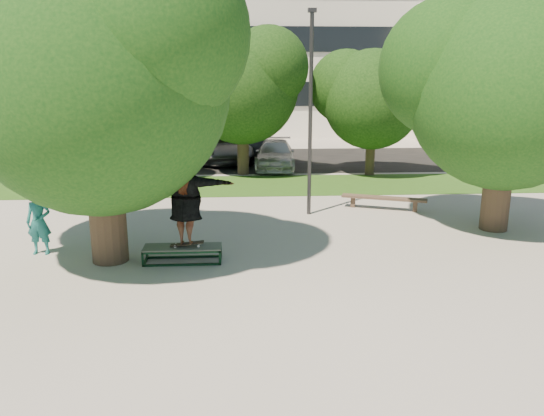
{
  "coord_description": "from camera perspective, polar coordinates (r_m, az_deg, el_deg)",
  "views": [
    {
      "loc": [
        -1.12,
        -11.01,
        4.25
      ],
      "look_at": [
        -0.42,
        0.6,
        1.32
      ],
      "focal_mm": 35.0,
      "sensor_mm": 36.0,
      "label": 1
    }
  ],
  "objects": [
    {
      "name": "skater_rig",
      "position": [
        12.23,
        -9.3,
        0.39
      ],
      "size": [
        2.36,
        0.95,
        1.94
      ],
      "rotation": [
        0.0,
        0.0,
        3.0
      ],
      "color": "white",
      "rests_on": "grind_box"
    },
    {
      "name": "lamppost",
      "position": [
        16.19,
        4.16,
        10.21
      ],
      "size": [
        0.25,
        0.15,
        6.11
      ],
      "color": "#2D2D30",
      "rests_on": "ground"
    },
    {
      "name": "tree_left",
      "position": [
        12.51,
        -18.72,
        14.2
      ],
      "size": [
        6.96,
        5.95,
        7.12
      ],
      "color": "#38281E",
      "rests_on": "ground"
    },
    {
      "name": "car_dark",
      "position": [
        27.26,
        -2.13,
        6.58
      ],
      "size": [
        1.82,
        4.18,
        1.34
      ],
      "primitive_type": "imported",
      "rotation": [
        0.0,
        0.0,
        -0.1
      ],
      "color": "black",
      "rests_on": "asphalt_strip"
    },
    {
      "name": "bg_tree_left",
      "position": [
        22.75,
        -17.72,
        12.19
      ],
      "size": [
        5.28,
        4.51,
        5.77
      ],
      "color": "#38281E",
      "rests_on": "ground"
    },
    {
      "name": "car_silver_b",
      "position": [
        24.83,
        0.33,
        5.77
      ],
      "size": [
        2.11,
        4.5,
        1.27
      ],
      "primitive_type": "imported",
      "rotation": [
        0.0,
        0.0,
        -0.08
      ],
      "color": "#BBBBC0",
      "rests_on": "asphalt_strip"
    },
    {
      "name": "grind_box",
      "position": [
        12.58,
        -9.58,
        -4.91
      ],
      "size": [
        1.8,
        0.6,
        0.38
      ],
      "color": "black",
      "rests_on": "ground"
    },
    {
      "name": "bg_tree_mid",
      "position": [
        23.09,
        -3.43,
        13.54
      ],
      "size": [
        5.76,
        4.92,
        6.24
      ],
      "color": "#38281E",
      "rests_on": "ground"
    },
    {
      "name": "office_building",
      "position": [
        43.16,
        -4.87,
        19.08
      ],
      "size": [
        30.0,
        14.12,
        16.0
      ],
      "color": "silver",
      "rests_on": "ground"
    },
    {
      "name": "ground",
      "position": [
        11.86,
        2.23,
        -6.89
      ],
      "size": [
        120.0,
        120.0,
        0.0
      ],
      "primitive_type": "plane",
      "color": "gray",
      "rests_on": "ground"
    },
    {
      "name": "car_silver_a",
      "position": [
        26.97,
        -8.54,
        6.6
      ],
      "size": [
        2.07,
        4.68,
        1.57
      ],
      "primitive_type": "imported",
      "rotation": [
        0.0,
        0.0,
        -0.05
      ],
      "color": "#A1A0A5",
      "rests_on": "asphalt_strip"
    },
    {
      "name": "grass_strip",
      "position": [
        21.05,
        2.41,
        2.51
      ],
      "size": [
        30.0,
        4.0,
        0.02
      ],
      "primitive_type": "cube",
      "color": "#284E16",
      "rests_on": "ground"
    },
    {
      "name": "bench",
      "position": [
        17.53,
        11.94,
        0.96
      ],
      "size": [
        2.66,
        1.32,
        0.42
      ],
      "rotation": [
        0.0,
        0.0,
        -0.37
      ],
      "color": "brown",
      "rests_on": "ground"
    },
    {
      "name": "bystander",
      "position": [
        13.96,
        -23.8,
        -1.37
      ],
      "size": [
        0.6,
        0.41,
        1.62
      ],
      "primitive_type": "imported",
      "rotation": [
        0.0,
        0.0,
        -0.04
      ],
      "color": "#1B6767",
      "rests_on": "ground"
    },
    {
      "name": "tree_right",
      "position": [
        15.76,
        23.67,
        12.42
      ],
      "size": [
        6.24,
        5.33,
        6.51
      ],
      "color": "#38281E",
      "rests_on": "ground"
    },
    {
      "name": "bg_tree_right",
      "position": [
        23.26,
        10.6,
        12.04
      ],
      "size": [
        5.04,
        4.31,
        5.43
      ],
      "color": "#38281E",
      "rests_on": "ground"
    },
    {
      "name": "car_grey",
      "position": [
        26.81,
        -5.33,
        6.54
      ],
      "size": [
        3.31,
        5.6,
        1.46
      ],
      "primitive_type": "imported",
      "rotation": [
        0.0,
        0.0,
        0.18
      ],
      "color": "#56575B",
      "rests_on": "asphalt_strip"
    },
    {
      "name": "asphalt_strip",
      "position": [
        27.37,
        -1.06,
        5.22
      ],
      "size": [
        40.0,
        8.0,
        0.01
      ],
      "primitive_type": "cube",
      "color": "black",
      "rests_on": "ground"
    }
  ]
}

